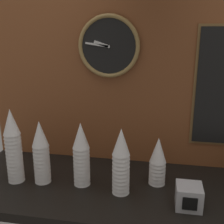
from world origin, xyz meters
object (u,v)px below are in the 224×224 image
at_px(cup_stack_far_left, 13,146).
at_px(napkin_dispenser, 189,196).
at_px(wall_clock, 109,46).
at_px(cup_stack_center_right, 158,161).
at_px(cup_stack_left, 41,152).
at_px(cup_stack_center, 121,161).
at_px(cup_stack_center_left, 81,154).

bearing_deg(cup_stack_far_left, napkin_dispenser, -4.94).
distance_m(cup_stack_far_left, wall_clock, 0.63).
bearing_deg(cup_stack_far_left, cup_stack_center_right, 8.06).
relative_size(cup_stack_center_right, wall_clock, 0.74).
distance_m(cup_stack_center_right, napkin_dispenser, 0.21).
bearing_deg(cup_stack_center_right, cup_stack_left, -171.58).
bearing_deg(cup_stack_center, napkin_dispenser, -11.00).
height_order(cup_stack_left, cup_stack_center, same).
relative_size(cup_stack_far_left, cup_stack_left, 1.18).
xyz_separation_m(cup_stack_far_left, wall_clock, (0.38, 0.28, 0.42)).
bearing_deg(napkin_dispenser, cup_stack_center_left, 168.71).
xyz_separation_m(cup_stack_left, cup_stack_center, (0.36, -0.03, 0.00)).
distance_m(cup_stack_far_left, cup_stack_left, 0.13).
bearing_deg(cup_stack_center_left, cup_stack_far_left, -175.28).
height_order(cup_stack_center, wall_clock, wall_clock).
height_order(cup_stack_center, cup_stack_center_left, same).
bearing_deg(cup_stack_center_left, cup_stack_center_right, 11.11).
bearing_deg(napkin_dispenser, cup_stack_far_left, 175.06).
height_order(cup_stack_left, wall_clock, wall_clock).
bearing_deg(cup_stack_far_left, cup_stack_center_left, 4.72).
bearing_deg(cup_stack_left, wall_clock, 46.63).
bearing_deg(cup_stack_center_left, cup_stack_left, -176.52).
height_order(cup_stack_far_left, cup_stack_left, cup_stack_far_left).
height_order(cup_stack_center_right, wall_clock, wall_clock).
bearing_deg(cup_stack_left, cup_stack_center_left, 3.48).
relative_size(cup_stack_left, wall_clock, 0.97).
distance_m(cup_stack_center, cup_stack_center_left, 0.18).
bearing_deg(cup_stack_left, napkin_dispenser, -7.14).
bearing_deg(napkin_dispenser, cup_stack_center, 169.00).
relative_size(cup_stack_far_left, cup_stack_center_right, 1.55).
distance_m(cup_stack_center_left, wall_clock, 0.52).
xyz_separation_m(cup_stack_far_left, napkin_dispenser, (0.76, -0.07, -0.12)).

